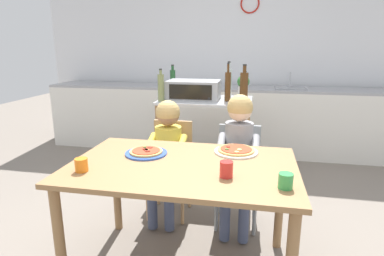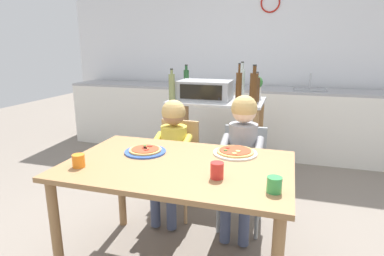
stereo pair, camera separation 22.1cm
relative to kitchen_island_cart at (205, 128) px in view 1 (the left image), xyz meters
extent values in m
plane|color=slate|center=(0.08, -0.26, -0.61)|extent=(11.85, 11.85, 0.00)
cube|color=silver|center=(0.08, 1.58, 0.74)|extent=(5.54, 0.12, 2.70)
torus|color=red|center=(0.37, 1.51, 1.40)|extent=(0.26, 0.02, 0.26)
cube|color=silver|center=(0.08, 1.17, -0.17)|extent=(4.99, 0.60, 0.87)
cube|color=#9E9EA3|center=(0.08, 1.17, 0.28)|extent=(4.99, 0.60, 0.03)
cube|color=gray|center=(0.95, 1.17, 0.29)|extent=(0.40, 0.33, 0.02)
cylinder|color=#B7BABF|center=(0.95, 1.29, 0.39)|extent=(0.02, 0.02, 0.20)
cube|color=#B7BABF|center=(0.00, 0.00, 0.29)|extent=(0.94, 0.64, 0.02)
cube|color=olive|center=(0.00, 0.00, -0.29)|extent=(0.86, 0.59, 0.02)
cube|color=olive|center=(-0.43, -0.28, -0.16)|extent=(0.05, 0.05, 0.89)
cube|color=olive|center=(0.43, -0.28, -0.16)|extent=(0.05, 0.05, 0.89)
cube|color=olive|center=(-0.43, 0.28, -0.16)|extent=(0.05, 0.05, 0.89)
cube|color=olive|center=(0.43, 0.28, -0.16)|extent=(0.05, 0.05, 0.89)
cube|color=#999BA0|center=(-0.13, 0.00, 0.40)|extent=(0.53, 0.35, 0.19)
cube|color=black|center=(-0.13, -0.18, 0.40)|extent=(0.43, 0.01, 0.14)
cylinder|color=black|center=(0.06, -0.19, 0.35)|extent=(0.02, 0.01, 0.02)
cylinder|color=#ADB7B2|center=(0.21, 0.23, 0.45)|extent=(0.07, 0.07, 0.29)
cylinder|color=#ADB7B2|center=(0.21, 0.23, 0.64)|extent=(0.03, 0.03, 0.07)
cylinder|color=black|center=(0.21, 0.23, 0.68)|extent=(0.03, 0.03, 0.01)
cylinder|color=#4C2D14|center=(0.23, -0.08, 0.45)|extent=(0.06, 0.06, 0.29)
cylinder|color=#4C2D14|center=(0.23, -0.08, 0.63)|extent=(0.02, 0.02, 0.08)
cylinder|color=black|center=(0.23, -0.08, 0.68)|extent=(0.02, 0.02, 0.01)
cylinder|color=#4C2D14|center=(0.39, -0.25, 0.46)|extent=(0.08, 0.08, 0.30)
cylinder|color=#4C2D14|center=(0.39, -0.25, 0.64)|extent=(0.03, 0.03, 0.06)
cylinder|color=black|center=(0.39, -0.25, 0.68)|extent=(0.04, 0.04, 0.01)
cylinder|color=#4C2D14|center=(0.39, -0.01, 0.43)|extent=(0.07, 0.07, 0.24)
cylinder|color=#4C2D14|center=(0.39, -0.01, 0.57)|extent=(0.03, 0.03, 0.04)
cylinder|color=black|center=(0.39, -0.01, 0.59)|extent=(0.03, 0.03, 0.01)
cylinder|color=olive|center=(-0.42, -0.21, 0.44)|extent=(0.06, 0.06, 0.27)
cylinder|color=olive|center=(-0.42, -0.21, 0.59)|extent=(0.03, 0.03, 0.04)
cylinder|color=black|center=(-0.42, -0.21, 0.62)|extent=(0.03, 0.03, 0.01)
cylinder|color=#1E4723|center=(-0.41, 0.25, 0.44)|extent=(0.06, 0.06, 0.27)
cylinder|color=#1E4723|center=(-0.41, 0.25, 0.60)|extent=(0.03, 0.03, 0.05)
cylinder|color=black|center=(-0.41, 0.25, 0.63)|extent=(0.03, 0.03, 0.01)
cylinder|color=beige|center=(0.37, 0.19, 0.37)|extent=(0.11, 0.11, 0.12)
sphere|color=#337533|center=(0.37, 0.19, 0.48)|extent=(0.13, 0.13, 0.13)
cube|color=olive|center=(0.08, -1.44, 0.13)|extent=(1.38, 0.89, 0.03)
cylinder|color=olive|center=(-0.55, -1.83, -0.25)|extent=(0.06, 0.06, 0.73)
cylinder|color=olive|center=(-0.55, -1.06, -0.25)|extent=(0.06, 0.06, 0.73)
cylinder|color=olive|center=(0.71, -1.06, -0.25)|extent=(0.06, 0.06, 0.73)
cube|color=tan|center=(-0.20, -0.76, -0.17)|extent=(0.36, 0.36, 0.04)
cube|color=tan|center=(-0.20, -0.60, 0.02)|extent=(0.34, 0.03, 0.38)
cylinder|color=tan|center=(-0.05, -0.91, -0.39)|extent=(0.03, 0.03, 0.42)
cylinder|color=tan|center=(-0.35, -0.91, -0.39)|extent=(0.03, 0.03, 0.42)
cylinder|color=tan|center=(-0.05, -0.61, -0.39)|extent=(0.03, 0.03, 0.42)
cylinder|color=tan|center=(-0.35, -0.61, -0.39)|extent=(0.03, 0.03, 0.42)
cube|color=gray|center=(0.39, -0.81, -0.17)|extent=(0.36, 0.36, 0.04)
cube|color=gray|center=(0.39, -0.65, 0.02)|extent=(0.34, 0.03, 0.38)
cylinder|color=gray|center=(0.54, -0.96, -0.39)|extent=(0.03, 0.03, 0.42)
cylinder|color=gray|center=(0.24, -0.96, -0.39)|extent=(0.03, 0.03, 0.42)
cylinder|color=gray|center=(0.54, -0.66, -0.39)|extent=(0.03, 0.03, 0.42)
cylinder|color=gray|center=(0.24, -0.66, -0.39)|extent=(0.03, 0.03, 0.42)
cube|color=#424C6B|center=(-0.13, -0.90, -0.13)|extent=(0.10, 0.30, 0.10)
cylinder|color=#424C6B|center=(-0.13, -1.03, -0.37)|extent=(0.08, 0.08, 0.44)
cube|color=#424C6B|center=(-0.27, -0.90, -0.13)|extent=(0.10, 0.30, 0.10)
cylinder|color=#424C6B|center=(-0.27, -1.03, -0.37)|extent=(0.08, 0.08, 0.44)
cylinder|color=yellow|center=(-0.07, -0.86, 0.06)|extent=(0.06, 0.26, 0.15)
cylinder|color=yellow|center=(-0.33, -0.86, 0.06)|extent=(0.06, 0.26, 0.15)
cylinder|color=yellow|center=(-0.20, -0.76, 0.03)|extent=(0.22, 0.22, 0.32)
sphere|color=#A37556|center=(-0.20, -0.76, 0.30)|extent=(0.19, 0.19, 0.19)
sphere|color=tan|center=(-0.20, -0.76, 0.31)|extent=(0.20, 0.20, 0.20)
cube|color=#424C6B|center=(0.46, -0.95, -0.13)|extent=(0.10, 0.30, 0.10)
cylinder|color=#424C6B|center=(0.46, -1.08, -0.37)|extent=(0.08, 0.08, 0.44)
cube|color=#424C6B|center=(0.32, -0.95, -0.13)|extent=(0.10, 0.30, 0.10)
cylinder|color=#424C6B|center=(0.32, -1.08, -0.37)|extent=(0.08, 0.08, 0.44)
cylinder|color=gray|center=(0.52, -0.91, 0.11)|extent=(0.06, 0.26, 0.15)
cylinder|color=gray|center=(0.26, -0.91, 0.11)|extent=(0.06, 0.26, 0.15)
cylinder|color=gray|center=(0.39, -0.81, 0.07)|extent=(0.22, 0.22, 0.40)
sphere|color=beige|center=(0.39, -0.81, 0.37)|extent=(0.19, 0.19, 0.19)
sphere|color=tan|center=(0.39, -0.81, 0.39)|extent=(0.20, 0.20, 0.20)
cylinder|color=#3356B7|center=(-0.20, -1.32, 0.15)|extent=(0.28, 0.28, 0.01)
cylinder|color=tan|center=(-0.20, -1.32, 0.16)|extent=(0.22, 0.22, 0.01)
cylinder|color=#B23D23|center=(-0.20, -1.32, 0.17)|extent=(0.19, 0.19, 0.00)
cylinder|color=maroon|center=(-0.18, -1.34, 0.17)|extent=(0.03, 0.03, 0.01)
cylinder|color=#386628|center=(-0.23, -1.26, 0.17)|extent=(0.02, 0.02, 0.01)
cylinder|color=maroon|center=(-0.20, -1.31, 0.17)|extent=(0.03, 0.03, 0.01)
cylinder|color=maroon|center=(-0.21, -1.30, 0.17)|extent=(0.03, 0.03, 0.01)
cylinder|color=maroon|center=(-0.19, -1.26, 0.17)|extent=(0.04, 0.04, 0.01)
cylinder|color=#DBC666|center=(-0.19, -1.32, 0.17)|extent=(0.03, 0.03, 0.01)
cylinder|color=white|center=(0.39, -1.17, 0.15)|extent=(0.29, 0.29, 0.01)
cylinder|color=tan|center=(0.39, -1.17, 0.16)|extent=(0.25, 0.25, 0.01)
cylinder|color=#B23D23|center=(0.39, -1.17, 0.17)|extent=(0.21, 0.21, 0.00)
cylinder|color=#DBC666|center=(0.41, -1.19, 0.17)|extent=(0.03, 0.03, 0.01)
cylinder|color=#386628|center=(0.33, -1.20, 0.17)|extent=(0.03, 0.03, 0.01)
cylinder|color=#DBC666|center=(0.40, -1.24, 0.17)|extent=(0.03, 0.03, 0.01)
cylinder|color=maroon|center=(0.33, -1.14, 0.17)|extent=(0.03, 0.03, 0.01)
cylinder|color=orange|center=(-0.46, -1.67, 0.18)|extent=(0.07, 0.07, 0.08)
cylinder|color=red|center=(0.36, -1.60, 0.19)|extent=(0.07, 0.07, 0.09)
cylinder|color=green|center=(0.67, -1.68, 0.18)|extent=(0.08, 0.08, 0.08)
camera|label=1|loc=(0.50, -3.25, 0.85)|focal=29.99mm
camera|label=2|loc=(0.71, -3.19, 0.85)|focal=29.99mm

